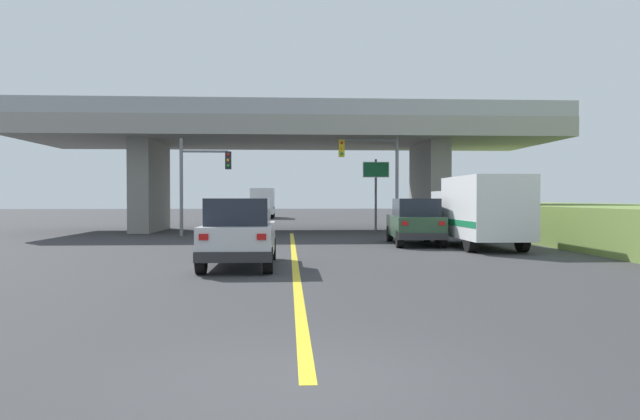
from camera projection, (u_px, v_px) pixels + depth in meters
ground at (291, 230)px, 36.87m from camera, size 160.00×160.00×0.00m
overpass_bridge at (291, 144)px, 36.76m from camera, size 32.14×10.18×7.52m
lane_divider_stripe at (294, 257)px, 20.03m from camera, size 0.20×27.59×0.01m
suv_lead at (240, 232)px, 17.19m from camera, size 2.04×4.70×2.02m
suv_crossing at (415, 221)px, 25.51m from camera, size 2.32×4.95×2.02m
box_truck at (479, 210)px, 23.79m from camera, size 2.33×6.76×2.90m
traffic_signal_nearside at (378, 167)px, 32.84m from camera, size 3.40×0.36×5.97m
traffic_signal_farside at (199, 175)px, 31.37m from camera, size 2.77×0.36×5.24m
highway_sign at (376, 179)px, 35.32m from camera, size 1.60×0.17×4.41m
semi_truck_distant at (263, 203)px, 60.49m from camera, size 2.33×7.08×3.06m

